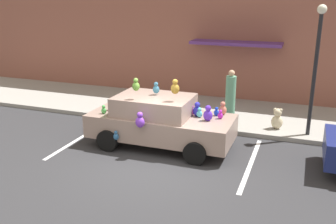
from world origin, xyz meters
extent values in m
plane|color=#2D2D30|center=(0.00, 0.00, 0.00)|extent=(60.00, 60.00, 0.00)
cube|color=gray|center=(0.00, 5.00, 0.07)|extent=(24.00, 4.00, 0.15)
cube|color=brown|center=(0.00, 7.15, 3.20)|extent=(24.00, 0.30, 6.40)
cube|color=#552D72|center=(0.82, 6.60, 2.55)|extent=(3.60, 1.10, 0.12)
cube|color=silver|center=(2.43, 1.00, 0.00)|extent=(0.12, 3.60, 0.01)
cube|color=silver|center=(-3.02, 1.00, 0.00)|extent=(0.12, 3.60, 0.01)
cube|color=gray|center=(-0.34, 1.34, 0.64)|extent=(4.31, 1.79, 0.68)
cube|color=gray|center=(-0.56, 1.34, 1.26)|extent=(2.24, 1.57, 0.56)
cylinder|color=black|center=(1.00, 2.23, 0.32)|extent=(0.64, 0.22, 0.64)
cylinder|color=black|center=(1.00, 0.44, 0.32)|extent=(0.64, 0.22, 0.64)
cylinder|color=black|center=(-1.68, 2.23, 0.32)|extent=(0.64, 0.22, 0.64)
cylinder|color=black|center=(-1.68, 0.44, 0.32)|extent=(0.64, 0.22, 0.64)
ellipsoid|color=teal|center=(-1.93, 1.26, 1.12)|extent=(0.23, 0.19, 0.27)
sphere|color=teal|center=(-1.93, 1.26, 1.31)|extent=(0.15, 0.15, 0.15)
ellipsoid|color=#2F6292|center=(-1.36, 0.38, 0.50)|extent=(0.16, 0.13, 0.19)
sphere|color=#2F6292|center=(-1.36, 0.38, 0.63)|extent=(0.10, 0.10, 0.10)
ellipsoid|color=#4AB44F|center=(-2.00, 0.86, 1.08)|extent=(0.16, 0.13, 0.18)
sphere|color=#4AB44F|center=(-2.00, 0.86, 1.20)|extent=(0.10, 0.10, 0.10)
ellipsoid|color=#271C9A|center=(0.49, 1.65, 1.08)|extent=(0.16, 0.13, 0.18)
sphere|color=#271C9A|center=(0.49, 1.65, 1.20)|extent=(0.10, 0.10, 0.10)
ellipsoid|color=#C56B57|center=(1.37, 2.02, 1.12)|extent=(0.23, 0.19, 0.28)
sphere|color=#C56B57|center=(1.37, 2.02, 1.31)|extent=(0.15, 0.15, 0.15)
ellipsoid|color=#50BCCF|center=(0.79, 1.52, 1.09)|extent=(0.17, 0.14, 0.21)
sphere|color=#50BCCF|center=(0.79, 1.52, 1.23)|extent=(0.11, 0.11, 0.11)
ellipsoid|color=purple|center=(-1.44, 1.49, 1.08)|extent=(0.16, 0.13, 0.18)
sphere|color=purple|center=(-1.44, 1.49, 1.20)|extent=(0.10, 0.10, 0.10)
ellipsoid|color=#2827B6|center=(0.70, 1.61, 1.13)|extent=(0.25, 0.21, 0.30)
sphere|color=#2827B6|center=(0.70, 1.61, 1.34)|extent=(0.16, 0.16, 0.16)
ellipsoid|color=purple|center=(-0.57, 0.34, 1.05)|extent=(0.26, 0.21, 0.31)
sphere|color=purple|center=(-0.57, 0.34, 1.27)|extent=(0.17, 0.17, 0.17)
ellipsoid|color=olive|center=(0.21, 1.03, 1.90)|extent=(0.25, 0.20, 0.29)
sphere|color=olive|center=(0.21, 1.03, 2.10)|extent=(0.16, 0.16, 0.16)
ellipsoid|color=#5128BB|center=(1.10, 1.31, 1.14)|extent=(0.27, 0.22, 0.31)
sphere|color=#5128BB|center=(1.10, 1.31, 1.36)|extent=(0.17, 0.17, 0.17)
ellipsoid|color=#3B2196|center=(-1.54, 1.45, 1.13)|extent=(0.25, 0.20, 0.29)
sphere|color=#3B2196|center=(-1.54, 1.45, 1.33)|extent=(0.16, 0.16, 0.16)
ellipsoid|color=#DB47CC|center=(0.52, 1.63, 1.09)|extent=(0.19, 0.15, 0.22)
sphere|color=#DB47CC|center=(0.52, 1.63, 1.25)|extent=(0.12, 0.12, 0.12)
ellipsoid|color=#B224B4|center=(1.39, 1.61, 1.08)|extent=(0.16, 0.13, 0.18)
sphere|color=#B224B4|center=(1.39, 1.61, 1.20)|extent=(0.10, 0.10, 0.10)
ellipsoid|color=#271FAE|center=(-1.24, 0.95, 1.08)|extent=(0.17, 0.14, 0.20)
sphere|color=#271FAE|center=(-1.24, 0.95, 1.22)|extent=(0.11, 0.11, 0.11)
ellipsoid|color=#5D8C33|center=(-0.90, 0.84, 1.92)|extent=(0.22, 0.18, 0.26)
sphere|color=#5D8C33|center=(-0.90, 0.84, 2.10)|extent=(0.14, 0.14, 0.14)
ellipsoid|color=#BCE31B|center=(-1.24, 1.59, 1.15)|extent=(0.28, 0.23, 0.33)
sphere|color=#BCE31B|center=(-1.24, 1.59, 1.37)|extent=(0.18, 0.18, 0.18)
ellipsoid|color=teal|center=(-0.55, 1.50, 1.71)|extent=(0.20, 0.17, 0.24)
sphere|color=teal|center=(-0.55, 1.50, 1.87)|extent=(0.13, 0.13, 0.13)
ellipsoid|color=#1938BF|center=(1.22, 1.85, 1.08)|extent=(0.16, 0.13, 0.18)
sphere|color=#1938BF|center=(1.22, 1.85, 1.20)|extent=(0.10, 0.10, 0.10)
ellipsoid|color=beige|center=(2.84, 3.71, 0.38)|extent=(0.37, 0.31, 0.46)
sphere|color=beige|center=(2.84, 3.71, 0.71)|extent=(0.26, 0.26, 0.26)
sphere|color=beige|center=(2.75, 3.71, 0.81)|extent=(0.11, 0.11, 0.11)
sphere|color=beige|center=(2.94, 3.71, 0.81)|extent=(0.11, 0.11, 0.11)
cylinder|color=black|center=(3.82, 3.50, 2.01)|extent=(0.12, 0.12, 3.72)
sphere|color=#EAEACC|center=(3.82, 3.50, 4.01)|extent=(0.28, 0.28, 0.28)
cylinder|color=#5D9A7B|center=(1.27, 3.64, 0.99)|extent=(0.34, 0.34, 1.67)
sphere|color=tan|center=(1.27, 3.64, 1.93)|extent=(0.21, 0.21, 0.21)
camera|label=1|loc=(3.61, -8.63, 4.44)|focal=40.49mm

